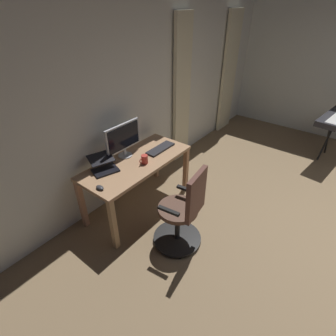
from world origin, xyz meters
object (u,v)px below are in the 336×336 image
at_px(laptop, 104,166).
at_px(piano_keyboard, 335,118).
at_px(office_chair, 183,213).
at_px(mug_coffee, 144,159).
at_px(computer_keyboard, 160,149).
at_px(desk, 137,167).
at_px(computer_monitor, 123,138).
at_px(computer_mouse, 100,188).

distance_m(laptop, piano_keyboard, 3.87).
relative_size(office_chair, mug_coffee, 7.90).
height_order(computer_keyboard, laptop, laptop).
relative_size(desk, computer_keyboard, 3.31).
bearing_deg(office_chair, mug_coffee, 67.50).
bearing_deg(computer_keyboard, desk, -7.11).
bearing_deg(office_chair, piano_keyboard, -22.44).
bearing_deg(mug_coffee, piano_keyboard, 152.30).
relative_size(computer_monitor, laptop, 1.40).
xyz_separation_m(laptop, computer_mouse, (0.27, 0.25, -0.03)).
xyz_separation_m(mug_coffee, piano_keyboard, (-3.00, 1.57, -0.04)).
bearing_deg(office_chair, computer_monitor, 73.02).
height_order(office_chair, mug_coffee, office_chair).
bearing_deg(computer_monitor, computer_mouse, 24.55).
xyz_separation_m(office_chair, computer_monitor, (-0.17, -1.04, 0.51)).
relative_size(office_chair, laptop, 2.67).
relative_size(office_chair, computer_keyboard, 2.32).
distance_m(computer_monitor, computer_mouse, 0.75).
xyz_separation_m(desk, laptop, (0.38, -0.16, 0.15)).
distance_m(laptop, mug_coffee, 0.48).
xyz_separation_m(office_chair, mug_coffee, (-0.19, -0.72, 0.32)).
height_order(computer_monitor, computer_mouse, computer_monitor).
bearing_deg(computer_keyboard, laptop, -15.03).
xyz_separation_m(computer_keyboard, mug_coffee, (0.38, 0.07, 0.04)).
relative_size(office_chair, piano_keyboard, 0.94).
relative_size(computer_mouse, piano_keyboard, 0.09).
height_order(desk, piano_keyboard, piano_keyboard).
bearing_deg(computer_monitor, computer_keyboard, 148.12).
height_order(office_chair, computer_keyboard, office_chair).
bearing_deg(computer_monitor, office_chair, 80.53).
relative_size(desk, piano_keyboard, 1.34).
height_order(computer_monitor, laptop, computer_monitor).
xyz_separation_m(office_chair, computer_keyboard, (-0.58, -0.79, 0.28)).
bearing_deg(computer_mouse, desk, -171.71).
xyz_separation_m(office_chair, computer_mouse, (0.47, -0.74, 0.28)).
bearing_deg(computer_keyboard, piano_keyboard, 147.90).
xyz_separation_m(computer_monitor, piano_keyboard, (-3.02, 1.89, -0.23)).
bearing_deg(desk, mug_coffee, 99.27).
bearing_deg(computer_monitor, desk, 90.39).
relative_size(laptop, piano_keyboard, 0.35).
bearing_deg(computer_keyboard, office_chair, 53.75).
distance_m(computer_mouse, piano_keyboard, 4.00).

